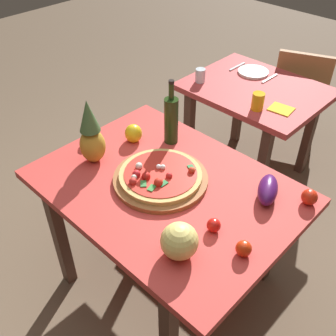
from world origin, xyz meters
The scene contains 21 objects.
ground_plane centered at (0.00, 0.00, 0.00)m, with size 10.00×10.00×0.00m, color brown.
display_table centered at (0.00, 0.00, 0.65)m, with size 1.24×0.92×0.74m.
background_table centered at (-0.25, 1.14, 0.62)m, with size 0.90×0.73×0.74m.
dining_chair centered at (-0.20, 1.74, 0.48)m, with size 0.52×0.52×0.85m.
pizza_board centered at (-0.04, 0.00, 0.75)m, with size 0.46×0.46×0.03m, color #985A30.
pizza centered at (-0.04, 0.00, 0.78)m, with size 0.40×0.40×0.06m.
wine_bottle centered at (-0.23, 0.28, 0.88)m, with size 0.08×0.08×0.37m.
pineapple_left centered at (-0.40, -0.12, 0.90)m, with size 0.13×0.13×0.35m.
melon centered at (0.33, -0.26, 0.82)m, with size 0.15×0.15×0.15m, color #E3CF6D.
bell_pepper centered at (-0.39, 0.14, 0.79)m, with size 0.09×0.09×0.10m, color gold.
eggplant centered at (0.40, 0.26, 0.79)m, with size 0.20×0.09×0.09m, color #471453.
tomato_at_corner centered at (0.51, -0.09, 0.77)m, with size 0.07×0.07×0.07m, color red.
tomato_beside_pepper centered at (-0.54, -0.04, 0.78)m, with size 0.08×0.08×0.08m, color red.
tomato_near_board centered at (0.35, -0.07, 0.77)m, with size 0.06×0.06×0.06m, color red.
tomato_by_bottle centered at (0.56, 0.36, 0.78)m, with size 0.07×0.07×0.07m, color red.
drinking_glass_juice centered at (-0.08, 0.90, 0.80)m, with size 0.08×0.08×0.11m, color gold.
drinking_glass_water centered at (-0.58, 0.93, 0.79)m, with size 0.07×0.07×0.09m, color silver.
dinner_plate centered at (-0.39, 1.31, 0.75)m, with size 0.22×0.22×0.02m, color white.
fork_utensil centered at (-0.53, 1.31, 0.75)m, with size 0.02×0.18×0.01m, color silver.
knife_utensil centered at (-0.25, 1.31, 0.75)m, with size 0.02×0.18×0.01m, color silver.
napkin_folded centered at (0.03, 1.00, 0.74)m, with size 0.14×0.12×0.01m, color yellow.
Camera 1 is at (0.99, -1.02, 2.01)m, focal length 42.09 mm.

